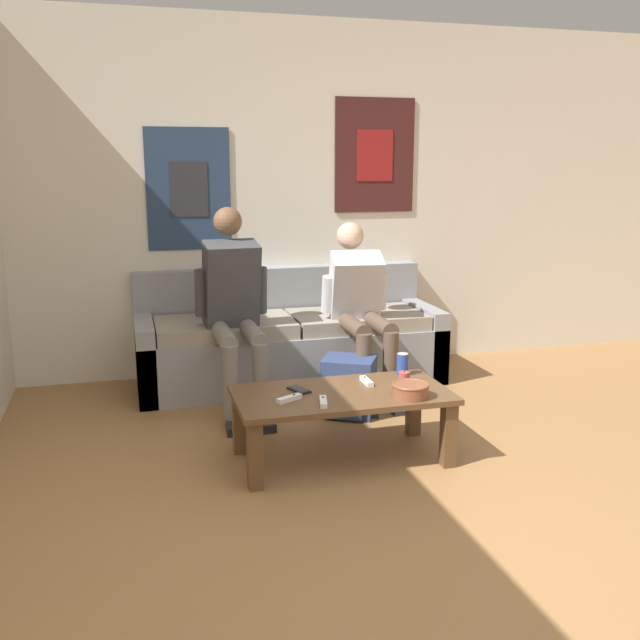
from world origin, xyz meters
TOP-DOWN VIEW (x-y plane):
  - ground_plane at (0.00, 0.00)m, footprint 18.00×18.00m
  - wall_back at (0.00, 2.99)m, footprint 10.00×0.07m
  - couch at (-0.06, 2.62)m, footprint 2.13×0.74m
  - coffee_table at (-0.11, 1.19)m, footprint 1.12×0.57m
  - person_seated_adult at (-0.51, 2.22)m, footprint 0.47×0.87m
  - person_seated_teen at (0.35, 2.25)m, footprint 0.47×0.87m
  - backpack at (0.14, 1.84)m, footprint 0.40×0.39m
  - ceramic_bowl at (0.20, 1.02)m, footprint 0.19×0.19m
  - pillar_candle at (0.25, 1.22)m, footprint 0.06×0.06m
  - drink_can_blue at (0.31, 1.39)m, footprint 0.07×0.07m
  - game_controller_near_left at (0.06, 1.30)m, footprint 0.04×0.14m
  - game_controller_near_right at (-0.40, 1.12)m, footprint 0.14×0.10m
  - game_controller_far_center at (-0.25, 1.03)m, footprint 0.07×0.15m
  - cell_phone at (-0.32, 1.27)m, footprint 0.11×0.15m

SIDE VIEW (x-z plane):
  - ground_plane at x=0.00m, z-range 0.00..0.00m
  - backpack at x=0.14m, z-range -0.01..0.35m
  - couch at x=-0.06m, z-range -0.12..0.67m
  - coffee_table at x=-0.11m, z-range 0.12..0.50m
  - cell_phone at x=-0.32m, z-range 0.37..0.38m
  - game_controller_near_left at x=0.06m, z-range 0.37..0.40m
  - game_controller_near_right at x=-0.40m, z-range 0.37..0.40m
  - game_controller_far_center at x=-0.25m, z-range 0.37..0.40m
  - pillar_candle at x=0.25m, z-range 0.37..0.45m
  - ceramic_bowl at x=0.20m, z-range 0.38..0.45m
  - drink_can_blue at x=0.31m, z-range 0.37..0.50m
  - person_seated_teen at x=0.35m, z-range 0.05..1.19m
  - person_seated_adult at x=-0.51m, z-range 0.04..1.31m
  - wall_back at x=0.00m, z-range 0.00..2.55m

